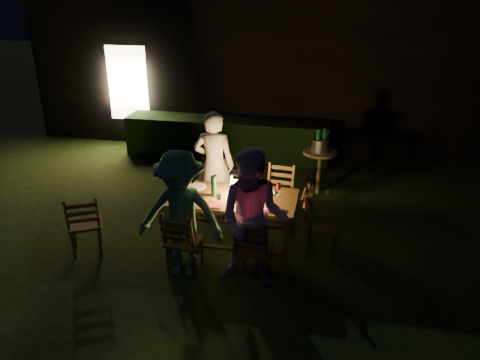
% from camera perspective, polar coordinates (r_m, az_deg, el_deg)
% --- Properties ---
extents(garden_envelope, '(40.00, 40.00, 3.20)m').
position_cam_1_polar(garden_envelope, '(11.74, 3.37, 14.15)').
color(garden_envelope, black).
rests_on(garden_envelope, ground).
extents(dining_table, '(1.78, 0.89, 0.74)m').
position_cam_1_polar(dining_table, '(6.41, -1.05, -2.64)').
color(dining_table, '#442F16').
rests_on(dining_table, ground).
extents(chair_near_left, '(0.45, 0.48, 0.92)m').
position_cam_1_polar(chair_near_left, '(6.07, -6.83, -8.68)').
color(chair_near_left, '#442F16').
rests_on(chair_near_left, ground).
extents(chair_near_right, '(0.44, 0.47, 0.93)m').
position_cam_1_polar(chair_near_right, '(5.87, 1.67, -9.65)').
color(chair_near_right, '#442F16').
rests_on(chair_near_right, ground).
extents(chair_far_left, '(0.47, 0.50, 0.95)m').
position_cam_1_polar(chair_far_left, '(7.35, -3.17, -2.36)').
color(chair_far_left, '#442F16').
rests_on(chair_far_left, ground).
extents(chair_far_right, '(0.45, 0.48, 0.92)m').
position_cam_1_polar(chair_far_right, '(7.19, 4.61, -3.13)').
color(chair_far_right, '#442F16').
rests_on(chair_far_right, ground).
extents(chair_end, '(0.48, 0.45, 0.96)m').
position_cam_1_polar(chair_end, '(6.47, 9.75, -6.54)').
color(chair_end, '#442F16').
rests_on(chair_end, ground).
extents(chair_spare, '(0.58, 0.59, 0.94)m').
position_cam_1_polar(chair_spare, '(6.73, -18.24, -6.27)').
color(chair_spare, '#442F16').
rests_on(chair_spare, ground).
extents(person_house_side, '(0.62, 0.41, 1.70)m').
position_cam_1_polar(person_house_side, '(7.17, -3.16, 1.84)').
color(person_house_side, beige).
rests_on(person_house_side, ground).
extents(person_opp_right, '(0.85, 0.66, 1.75)m').
position_cam_1_polar(person_opp_right, '(5.53, 1.67, -4.81)').
color(person_opp_right, '#D592C5').
rests_on(person_opp_right, ground).
extents(person_opp_left, '(1.08, 0.62, 1.66)m').
position_cam_1_polar(person_opp_left, '(5.75, -7.23, -4.29)').
color(person_opp_left, '#366D55').
rests_on(person_opp_left, ground).
extents(lantern, '(0.16, 0.16, 0.35)m').
position_cam_1_polar(lantern, '(6.35, -0.53, -0.62)').
color(lantern, white).
rests_on(lantern, dining_table).
extents(plate_far_left, '(0.25, 0.25, 0.01)m').
position_cam_1_polar(plate_far_left, '(6.70, -5.24, -0.78)').
color(plate_far_left, white).
rests_on(plate_far_left, dining_table).
extents(plate_near_left, '(0.25, 0.25, 0.01)m').
position_cam_1_polar(plate_near_left, '(6.32, -6.36, -2.39)').
color(plate_near_left, white).
rests_on(plate_near_left, dining_table).
extents(plate_far_right, '(0.25, 0.25, 0.01)m').
position_cam_1_polar(plate_far_right, '(6.50, 3.24, -1.51)').
color(plate_far_right, white).
rests_on(plate_far_right, dining_table).
extents(plate_near_right, '(0.25, 0.25, 0.01)m').
position_cam_1_polar(plate_near_right, '(6.11, 2.63, -3.23)').
color(plate_near_right, white).
rests_on(plate_near_right, dining_table).
extents(wineglass_a, '(0.06, 0.06, 0.18)m').
position_cam_1_polar(wineglass_a, '(6.66, -3.06, -0.12)').
color(wineglass_a, '#59070F').
rests_on(wineglass_a, dining_table).
extents(wineglass_b, '(0.06, 0.06, 0.18)m').
position_cam_1_polar(wineglass_b, '(6.42, -7.58, -1.22)').
color(wineglass_b, '#59070F').
rests_on(wineglass_b, dining_table).
extents(wineglass_c, '(0.06, 0.06, 0.18)m').
position_cam_1_polar(wineglass_c, '(6.04, 1.15, -2.67)').
color(wineglass_c, '#59070F').
rests_on(wineglass_c, dining_table).
extents(wineglass_d, '(0.06, 0.06, 0.18)m').
position_cam_1_polar(wineglass_d, '(6.41, 4.71, -1.13)').
color(wineglass_d, '#59070F').
rests_on(wineglass_d, dining_table).
extents(wineglass_e, '(0.06, 0.06, 0.18)m').
position_cam_1_polar(wineglass_e, '(6.10, -2.59, -2.42)').
color(wineglass_e, silver).
rests_on(wineglass_e, dining_table).
extents(bottle_table, '(0.07, 0.07, 0.28)m').
position_cam_1_polar(bottle_table, '(6.38, -3.26, -0.72)').
color(bottle_table, '#0F471E').
rests_on(bottle_table, dining_table).
extents(napkin_left, '(0.18, 0.14, 0.01)m').
position_cam_1_polar(napkin_left, '(6.13, -3.07, -3.15)').
color(napkin_left, red).
rests_on(napkin_left, dining_table).
extents(napkin_right, '(0.18, 0.14, 0.01)m').
position_cam_1_polar(napkin_right, '(6.03, 3.45, -3.66)').
color(napkin_right, red).
rests_on(napkin_right, dining_table).
extents(phone, '(0.14, 0.07, 0.01)m').
position_cam_1_polar(phone, '(6.28, -7.19, -2.67)').
color(phone, black).
rests_on(phone, dining_table).
extents(side_table, '(0.58, 0.58, 0.78)m').
position_cam_1_polar(side_table, '(8.07, 9.72, 2.86)').
color(side_table, olive).
rests_on(side_table, ground).
extents(ice_bucket, '(0.30, 0.30, 0.22)m').
position_cam_1_polar(ice_bucket, '(8.00, 9.82, 4.21)').
color(ice_bucket, '#A5A8AD').
rests_on(ice_bucket, side_table).
extents(bottle_bucket_a, '(0.07, 0.07, 0.32)m').
position_cam_1_polar(bottle_bucket_a, '(7.95, 9.47, 4.49)').
color(bottle_bucket_a, '#0F471E').
rests_on(bottle_bucket_a, side_table).
extents(bottle_bucket_b, '(0.07, 0.07, 0.32)m').
position_cam_1_polar(bottle_bucket_b, '(8.02, 10.21, 4.61)').
color(bottle_bucket_b, '#0F471E').
rests_on(bottle_bucket_b, side_table).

